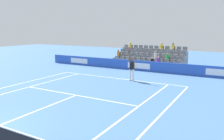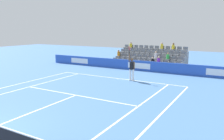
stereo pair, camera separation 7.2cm
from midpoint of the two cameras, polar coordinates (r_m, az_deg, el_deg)
line_baseline at (r=18.53m, az=1.76°, el=-2.15°), size 10.97×0.10×0.01m
line_service at (r=14.08m, az=-8.90°, el=-6.25°), size 8.23×0.10×0.01m
line_centre_service at (r=11.88m, az=-18.72°, el=-9.79°), size 0.10×6.40×0.01m
line_singles_sideline_left at (r=16.61m, az=-21.09°, el=-4.29°), size 0.10×11.89×0.01m
line_singles_sideline_right at (r=11.65m, az=5.89°, el=-9.70°), size 0.10×11.89×0.01m
line_doubles_sideline_left at (r=17.67m, az=-23.91°, el=-3.64°), size 0.10×11.89×0.01m
line_doubles_sideline_right at (r=11.20m, az=12.41°, el=-10.72°), size 0.10×11.89×0.01m
line_centre_mark at (r=18.45m, az=1.61°, el=-2.21°), size 0.10×0.20×0.01m
sponsor_barrier at (r=22.24m, az=6.96°, el=1.11°), size 21.71×0.22×0.97m
tennis_player at (r=17.67m, az=5.08°, el=0.47°), size 0.53×0.37×2.85m
stadium_stand at (r=24.92m, az=9.62°, el=2.46°), size 7.44×3.80×2.58m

